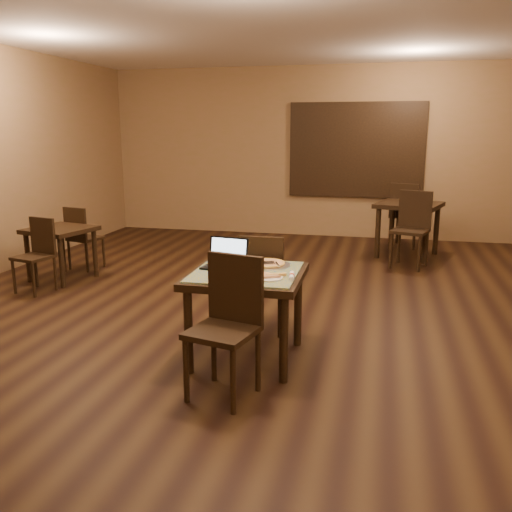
% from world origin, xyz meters
% --- Properties ---
extents(ground, '(10.00, 10.00, 0.00)m').
position_xyz_m(ground, '(0.00, 0.00, 0.00)').
color(ground, black).
rests_on(ground, ground).
extents(wall_back, '(8.00, 0.02, 3.00)m').
position_xyz_m(wall_back, '(0.00, 5.00, 1.50)').
color(wall_back, '#876344').
rests_on(wall_back, ground).
extents(mural, '(2.34, 0.05, 1.64)m').
position_xyz_m(mural, '(0.50, 4.96, 1.55)').
color(mural, '#264E8E').
rests_on(mural, wall_back).
extents(tiled_table, '(0.93, 0.93, 0.76)m').
position_xyz_m(tiled_table, '(-0.06, -0.66, 0.66)').
color(tiled_table, black).
rests_on(tiled_table, ground).
extents(chair_main_near, '(0.53, 0.53, 1.02)m').
position_xyz_m(chair_main_near, '(-0.04, -1.27, 0.58)').
color(chair_main_near, black).
rests_on(chair_main_near, ground).
extents(chair_main_far, '(0.43, 0.43, 0.96)m').
position_xyz_m(chair_main_far, '(-0.06, -0.04, 0.54)').
color(chair_main_far, black).
rests_on(chair_main_far, ground).
extents(laptop, '(0.39, 0.32, 0.24)m').
position_xyz_m(laptop, '(-0.26, -0.55, 0.83)').
color(laptop, black).
rests_on(laptop, tiled_table).
extents(plate, '(0.23, 0.23, 0.01)m').
position_xyz_m(plate, '(0.16, -0.84, 0.77)').
color(plate, white).
rests_on(plate, tiled_table).
extents(pizza_slice, '(0.28, 0.28, 0.02)m').
position_xyz_m(pizza_slice, '(0.16, -0.84, 0.79)').
color(pizza_slice, '#CFBF8A').
rests_on(pizza_slice, plate).
extents(pizza_pan, '(0.40, 0.40, 0.01)m').
position_xyz_m(pizza_pan, '(0.06, -0.42, 0.77)').
color(pizza_pan, silver).
rests_on(pizza_pan, tiled_table).
extents(pizza_whole, '(0.31, 0.31, 0.02)m').
position_xyz_m(pizza_whole, '(0.06, -0.42, 0.78)').
color(pizza_whole, '#CFBF8A').
rests_on(pizza_whole, pizza_pan).
extents(spatula, '(0.18, 0.26, 0.01)m').
position_xyz_m(spatula, '(0.08, -0.44, 0.79)').
color(spatula, silver).
rests_on(spatula, pizza_whole).
extents(napkin_roll, '(0.06, 0.19, 0.04)m').
position_xyz_m(napkin_roll, '(0.34, -0.80, 0.78)').
color(napkin_roll, white).
rests_on(napkin_roll, tiled_table).
extents(other_table_a, '(1.10, 1.10, 0.82)m').
position_xyz_m(other_table_a, '(1.39, 3.62, 0.68)').
color(other_table_a, black).
rests_on(other_table_a, ground).
extents(other_table_a_chair_near, '(0.58, 0.58, 1.06)m').
position_xyz_m(other_table_a_chair_near, '(1.42, 3.00, 0.60)').
color(other_table_a_chair_near, black).
rests_on(other_table_a_chair_near, ground).
extents(other_table_a_chair_far, '(0.58, 0.58, 1.06)m').
position_xyz_m(other_table_a_chair_far, '(1.36, 4.25, 0.60)').
color(other_table_a_chair_far, black).
rests_on(other_table_a_chair_far, ground).
extents(other_table_b, '(0.87, 0.87, 0.68)m').
position_xyz_m(other_table_b, '(-3.00, 1.23, 0.56)').
color(other_table_b, black).
rests_on(other_table_b, ground).
extents(other_table_b_chair_near, '(0.46, 0.46, 0.88)m').
position_xyz_m(other_table_b_chair_near, '(-2.98, 0.71, 0.50)').
color(other_table_b_chair_near, black).
rests_on(other_table_b_chair_near, ground).
extents(other_table_b_chair_far, '(0.46, 0.46, 0.88)m').
position_xyz_m(other_table_b_chair_far, '(-3.02, 1.74, 0.50)').
color(other_table_b_chair_far, black).
rests_on(other_table_b_chair_far, ground).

